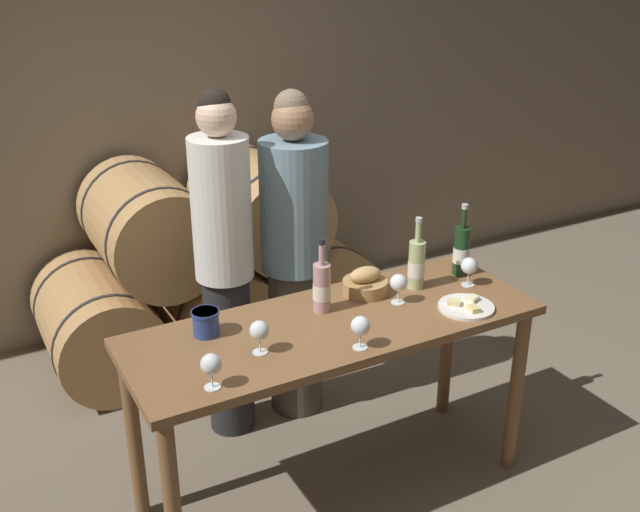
{
  "coord_description": "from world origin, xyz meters",
  "views": [
    {
      "loc": [
        -1.37,
        -2.39,
        2.38
      ],
      "look_at": [
        0.0,
        0.13,
        1.13
      ],
      "focal_mm": 42.0,
      "sensor_mm": 36.0,
      "label": 1
    }
  ],
  "objects": [
    {
      "name": "bread_basket",
      "position": [
        0.25,
        0.17,
        0.93
      ],
      "size": [
        0.2,
        0.2,
        0.13
      ],
      "color": "#A87F4C",
      "rests_on": "tasting_table"
    },
    {
      "name": "wine_glass_center",
      "position": [
        -0.02,
        -0.24,
        0.98
      ],
      "size": [
        0.08,
        0.08,
        0.14
      ],
      "color": "white",
      "rests_on": "tasting_table"
    },
    {
      "name": "person_left",
      "position": [
        -0.22,
        0.68,
        0.92
      ],
      "size": [
        0.28,
        0.28,
        1.76
      ],
      "color": "#232326",
      "rests_on": "ground_plane"
    },
    {
      "name": "barrel_stack",
      "position": [
        0.0,
        1.53,
        0.52
      ],
      "size": [
        1.99,
        0.88,
        1.16
      ],
      "color": "tan",
      "rests_on": "ground_plane"
    },
    {
      "name": "cheese_plate",
      "position": [
        0.56,
        -0.17,
        0.89
      ],
      "size": [
        0.24,
        0.24,
        0.04
      ],
      "color": "white",
      "rests_on": "tasting_table"
    },
    {
      "name": "wine_glass_left",
      "position": [
        -0.38,
        -0.08,
        0.98
      ],
      "size": [
        0.08,
        0.08,
        0.14
      ],
      "color": "white",
      "rests_on": "tasting_table"
    },
    {
      "name": "tasting_table",
      "position": [
        0.0,
        0.0,
        0.76
      ],
      "size": [
        1.77,
        0.64,
        0.88
      ],
      "color": "brown",
      "rests_on": "ground_plane"
    },
    {
      "name": "ground_plane",
      "position": [
        0.0,
        0.0,
        0.0
      ],
      "size": [
        10.0,
        10.0,
        0.0
      ],
      "primitive_type": "plane",
      "color": "#726654"
    },
    {
      "name": "stone_wall_back",
      "position": [
        0.0,
        2.09,
        1.6
      ],
      "size": [
        10.0,
        0.12,
        3.2
      ],
      "color": "gray",
      "rests_on": "ground_plane"
    },
    {
      "name": "wine_bottle_red",
      "position": [
        0.76,
        0.13,
        1.0
      ],
      "size": [
        0.08,
        0.08,
        0.35
      ],
      "color": "#193819",
      "rests_on": "tasting_table"
    },
    {
      "name": "wine_bottle_rose",
      "position": [
        -0.0,
        0.11,
        0.99
      ],
      "size": [
        0.08,
        0.08,
        0.33
      ],
      "color": "#BC8E93",
      "rests_on": "tasting_table"
    },
    {
      "name": "person_right",
      "position": [
        0.16,
        0.68,
        0.88
      ],
      "size": [
        0.34,
        0.34,
        1.72
      ],
      "color": "#4C4238",
      "rests_on": "ground_plane"
    },
    {
      "name": "wine_bottle_white",
      "position": [
        0.49,
        0.11,
        1.0
      ],
      "size": [
        0.08,
        0.08,
        0.34
      ],
      "color": "#ADBC7F",
      "rests_on": "tasting_table"
    },
    {
      "name": "blue_crock",
      "position": [
        -0.51,
        0.15,
        0.94
      ],
      "size": [
        0.11,
        0.11,
        0.11
      ],
      "color": "navy",
      "rests_on": "tasting_table"
    },
    {
      "name": "wine_glass_far_right",
      "position": [
        0.71,
        0.01,
        0.98
      ],
      "size": [
        0.08,
        0.08,
        0.14
      ],
      "color": "white",
      "rests_on": "tasting_table"
    },
    {
      "name": "wine_glass_far_left",
      "position": [
        -0.63,
        -0.22,
        0.98
      ],
      "size": [
        0.08,
        0.08,
        0.14
      ],
      "color": "white",
      "rests_on": "tasting_table"
    },
    {
      "name": "wine_glass_right",
      "position": [
        0.33,
        0.02,
        0.98
      ],
      "size": [
        0.08,
        0.08,
        0.14
      ],
      "color": "white",
      "rests_on": "tasting_table"
    }
  ]
}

